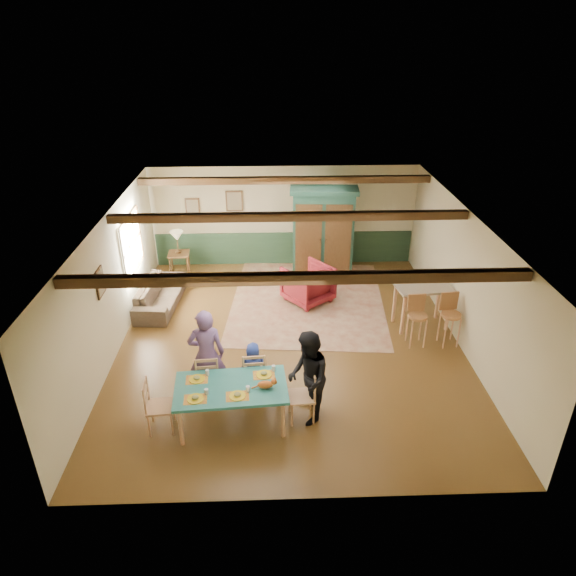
{
  "coord_description": "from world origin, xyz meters",
  "views": [
    {
      "loc": [
        -0.37,
        -9.02,
        5.91
      ],
      "look_at": [
        -0.03,
        0.22,
        1.15
      ],
      "focal_mm": 32.0,
      "sensor_mm": 36.0,
      "label": 1
    }
  ],
  "objects_px": {
    "dining_table": "(232,405)",
    "end_table": "(180,264)",
    "sofa": "(160,294)",
    "person_woman": "(308,378)",
    "cat": "(265,384)",
    "dining_chair_far_right": "(254,372)",
    "dining_chair_end_right": "(302,395)",
    "person_child": "(254,368)",
    "armoire": "(323,234)",
    "dining_chair_end_left": "(160,406)",
    "armchair": "(308,284)",
    "dining_chair_far_left": "(208,375)",
    "counter_table": "(421,306)",
    "bar_stool_right": "(450,321)",
    "bar_stool_left": "(417,322)",
    "table_lamp": "(177,242)",
    "person_man": "(207,354)"
  },
  "relations": [
    {
      "from": "dining_table",
      "to": "end_table",
      "type": "relative_size",
      "value": 2.77
    },
    {
      "from": "sofa",
      "to": "end_table",
      "type": "relative_size",
      "value": 3.11
    },
    {
      "from": "person_woman",
      "to": "cat",
      "type": "distance_m",
      "value": 0.71
    },
    {
      "from": "dining_chair_far_right",
      "to": "dining_chair_end_right",
      "type": "height_order",
      "value": "same"
    },
    {
      "from": "person_child",
      "to": "armoire",
      "type": "distance_m",
      "value": 5.06
    },
    {
      "from": "person_woman",
      "to": "cat",
      "type": "relative_size",
      "value": 4.58
    },
    {
      "from": "dining_chair_end_left",
      "to": "armchair",
      "type": "bearing_deg",
      "value": -36.33
    },
    {
      "from": "person_child",
      "to": "dining_table",
      "type": "bearing_deg",
      "value": 63.43
    },
    {
      "from": "cat",
      "to": "dining_chair_far_left",
      "type": "bearing_deg",
      "value": 139.2
    },
    {
      "from": "dining_chair_far_left",
      "to": "counter_table",
      "type": "xyz_separation_m",
      "value": [
        4.36,
        2.28,
        0.01
      ]
    },
    {
      "from": "dining_chair_end_right",
      "to": "sofa",
      "type": "xyz_separation_m",
      "value": [
        -3.07,
        4.0,
        -0.18
      ]
    },
    {
      "from": "dining_chair_end_right",
      "to": "person_child",
      "type": "height_order",
      "value": "person_child"
    },
    {
      "from": "dining_table",
      "to": "dining_chair_end_left",
      "type": "relative_size",
      "value": 1.89
    },
    {
      "from": "person_woman",
      "to": "armoire",
      "type": "relative_size",
      "value": 0.7
    },
    {
      "from": "armchair",
      "to": "bar_stool_right",
      "type": "bearing_deg",
      "value": 106.75
    },
    {
      "from": "dining_chair_far_left",
      "to": "bar_stool_left",
      "type": "distance_m",
      "value": 4.36
    },
    {
      "from": "armchair",
      "to": "table_lamp",
      "type": "distance_m",
      "value": 3.61
    },
    {
      "from": "cat",
      "to": "counter_table",
      "type": "relative_size",
      "value": 0.31
    },
    {
      "from": "dining_chair_far_left",
      "to": "dining_chair_far_right",
      "type": "xyz_separation_m",
      "value": [
        0.8,
        0.06,
        0.0
      ]
    },
    {
      "from": "dining_chair_end_right",
      "to": "dining_table",
      "type": "bearing_deg",
      "value": -90.0
    },
    {
      "from": "dining_chair_far_right",
      "to": "table_lamp",
      "type": "bearing_deg",
      "value": -71.71
    },
    {
      "from": "person_woman",
      "to": "bar_stool_right",
      "type": "height_order",
      "value": "person_woman"
    },
    {
      "from": "armchair",
      "to": "counter_table",
      "type": "bearing_deg",
      "value": 114.91
    },
    {
      "from": "person_man",
      "to": "dining_chair_far_left",
      "type": "bearing_deg",
      "value": 90.0
    },
    {
      "from": "armchair",
      "to": "dining_chair_end_right",
      "type": "bearing_deg",
      "value": 46.85
    },
    {
      "from": "bar_stool_left",
      "to": "table_lamp",
      "type": "bearing_deg",
      "value": 143.73
    },
    {
      "from": "dining_chair_end_right",
      "to": "armoire",
      "type": "height_order",
      "value": "armoire"
    },
    {
      "from": "dining_chair_far_right",
      "to": "table_lamp",
      "type": "height_order",
      "value": "table_lamp"
    },
    {
      "from": "armchair",
      "to": "bar_stool_left",
      "type": "height_order",
      "value": "bar_stool_left"
    },
    {
      "from": "table_lamp",
      "to": "bar_stool_right",
      "type": "bearing_deg",
      "value": -29.99
    },
    {
      "from": "dining_chair_end_right",
      "to": "armchair",
      "type": "distance_m",
      "value": 4.13
    },
    {
      "from": "cat",
      "to": "table_lamp",
      "type": "bearing_deg",
      "value": 107.22
    },
    {
      "from": "armoire",
      "to": "table_lamp",
      "type": "bearing_deg",
      "value": -178.2
    },
    {
      "from": "dining_chair_far_left",
      "to": "table_lamp",
      "type": "bearing_deg",
      "value": -80.15
    },
    {
      "from": "person_woman",
      "to": "table_lamp",
      "type": "height_order",
      "value": "person_woman"
    },
    {
      "from": "cat",
      "to": "sofa",
      "type": "height_order",
      "value": "cat"
    },
    {
      "from": "dining_chair_far_left",
      "to": "bar_stool_left",
      "type": "xyz_separation_m",
      "value": [
        4.07,
        1.55,
        0.07
      ]
    },
    {
      "from": "dining_table",
      "to": "armoire",
      "type": "height_order",
      "value": "armoire"
    },
    {
      "from": "dining_chair_end_left",
      "to": "bar_stool_left",
      "type": "bearing_deg",
      "value": -68.3
    },
    {
      "from": "dining_chair_far_right",
      "to": "armchair",
      "type": "relative_size",
      "value": 0.96
    },
    {
      "from": "dining_chair_end_left",
      "to": "table_lamp",
      "type": "height_order",
      "value": "table_lamp"
    },
    {
      "from": "dining_table",
      "to": "dining_chair_end_left",
      "type": "bearing_deg",
      "value": -175.71
    },
    {
      "from": "counter_table",
      "to": "bar_stool_right",
      "type": "bearing_deg",
      "value": -62.5
    },
    {
      "from": "person_woman",
      "to": "person_child",
      "type": "bearing_deg",
      "value": -133.26
    },
    {
      "from": "dining_chair_end_right",
      "to": "person_woman",
      "type": "distance_m",
      "value": 0.36
    },
    {
      "from": "table_lamp",
      "to": "cat",
      "type": "bearing_deg",
      "value": -68.48
    },
    {
      "from": "dining_chair_far_right",
      "to": "person_woman",
      "type": "height_order",
      "value": "person_woman"
    },
    {
      "from": "dining_table",
      "to": "bar_stool_right",
      "type": "height_order",
      "value": "bar_stool_right"
    },
    {
      "from": "person_woman",
      "to": "sofa",
      "type": "relative_size",
      "value": 0.82
    },
    {
      "from": "person_woman",
      "to": "bar_stool_left",
      "type": "relative_size",
      "value": 1.52
    }
  ]
}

